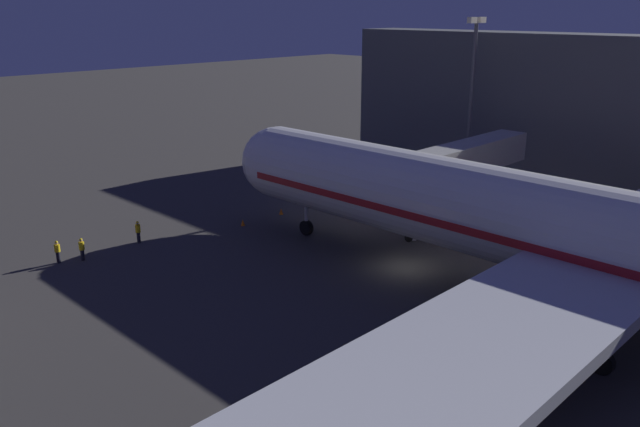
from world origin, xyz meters
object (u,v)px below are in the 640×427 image
(ground_crew_by_belt_loader, at_px, (57,251))
(traffic_cone_nose_port, at_px, (281,211))
(ground_crew_under_port_wing, at_px, (138,231))
(jet_bridge, at_px, (451,163))
(ground_crew_marshaller_fwd, at_px, (82,248))
(airliner_at_gate, at_px, (599,241))
(traffic_cone_nose_starboard, at_px, (243,222))
(apron_floodlight_mast, at_px, (472,86))

(ground_crew_by_belt_loader, height_order, traffic_cone_nose_port, ground_crew_by_belt_loader)
(ground_crew_under_port_wing, bearing_deg, jet_bridge, 143.70)
(jet_bridge, relative_size, ground_crew_under_port_wing, 9.92)
(ground_crew_marshaller_fwd, bearing_deg, airliner_at_gate, 116.57)
(ground_crew_marshaller_fwd, distance_m, ground_crew_under_port_wing, 4.83)
(ground_crew_under_port_wing, distance_m, traffic_cone_nose_port, 13.09)
(airliner_at_gate, height_order, traffic_cone_nose_port, airliner_at_gate)
(jet_bridge, distance_m, ground_crew_by_belt_loader, 31.26)
(jet_bridge, height_order, traffic_cone_nose_starboard, jet_bridge)
(apron_floodlight_mast, height_order, ground_crew_marshaller_fwd, apron_floodlight_mast)
(apron_floodlight_mast, distance_m, traffic_cone_nose_port, 25.58)
(ground_crew_marshaller_fwd, height_order, ground_crew_under_port_wing, ground_crew_under_port_wing)
(ground_crew_by_belt_loader, bearing_deg, ground_crew_marshaller_fwd, 153.05)
(jet_bridge, xyz_separation_m, apron_floodlight_mast, (-15.63, -8.00, 4.31))
(traffic_cone_nose_port, xyz_separation_m, traffic_cone_nose_starboard, (4.40, 0.00, 0.00))
(jet_bridge, relative_size, traffic_cone_nose_starboard, 32.45)
(ground_crew_by_belt_loader, height_order, ground_crew_under_port_wing, ground_crew_under_port_wing)
(apron_floodlight_mast, relative_size, ground_crew_marshaller_fwd, 9.85)
(ground_crew_by_belt_loader, relative_size, traffic_cone_nose_port, 3.10)
(ground_crew_under_port_wing, bearing_deg, ground_crew_marshaller_fwd, 4.07)
(apron_floodlight_mast, xyz_separation_m, ground_crew_under_port_wing, (36.12, -7.05, -8.84))
(airliner_at_gate, xyz_separation_m, traffic_cone_nose_starboard, (2.20, -28.64, -5.15))
(ground_crew_marshaller_fwd, bearing_deg, traffic_cone_nose_port, 172.83)
(jet_bridge, xyz_separation_m, ground_crew_marshaller_fwd, (25.30, -14.71, -4.58))
(airliner_at_gate, distance_m, ground_crew_under_port_wing, 33.26)
(airliner_at_gate, distance_m, traffic_cone_nose_port, 29.18)
(ground_crew_marshaller_fwd, distance_m, traffic_cone_nose_starboard, 13.43)
(traffic_cone_nose_port, bearing_deg, jet_bridge, 121.55)
(jet_bridge, distance_m, ground_crew_under_port_wing, 25.82)
(jet_bridge, height_order, ground_crew_by_belt_loader, jet_bridge)
(ground_crew_by_belt_loader, xyz_separation_m, traffic_cone_nose_starboard, (-14.72, 2.97, -0.66))
(ground_crew_under_port_wing, distance_m, traffic_cone_nose_starboard, 8.83)
(jet_bridge, bearing_deg, ground_crew_marshaller_fwd, -30.17)
(ground_crew_marshaller_fwd, height_order, traffic_cone_nose_port, ground_crew_marshaller_fwd)
(traffic_cone_nose_port, bearing_deg, apron_floodlight_mast, 169.10)
(apron_floodlight_mast, xyz_separation_m, ground_crew_by_belt_loader, (42.42, -7.46, -8.89))
(jet_bridge, relative_size, ground_crew_by_belt_loader, 10.47)
(traffic_cone_nose_port, bearing_deg, traffic_cone_nose_starboard, 0.00)
(ground_crew_by_belt_loader, bearing_deg, traffic_cone_nose_starboard, 168.58)
(ground_crew_by_belt_loader, xyz_separation_m, ground_crew_under_port_wing, (-6.30, 0.41, 0.05))
(jet_bridge, relative_size, traffic_cone_nose_port, 32.45)
(apron_floodlight_mast, bearing_deg, ground_crew_under_port_wing, -11.04)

